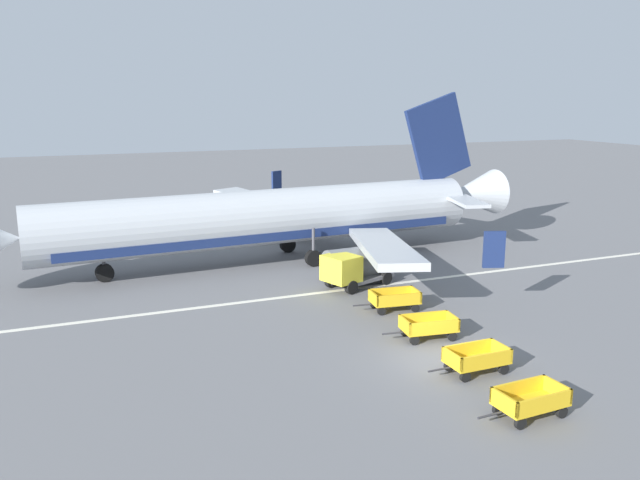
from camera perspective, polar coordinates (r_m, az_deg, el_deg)
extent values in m
plane|color=slate|center=(28.60, 10.49, -10.41)|extent=(220.00, 220.00, 0.00)
cube|color=silver|center=(37.67, 1.42, -4.49)|extent=(120.00, 0.36, 0.01)
cylinder|color=#B2B7BC|center=(43.34, -4.82, 2.02)|extent=(30.16, 5.34, 3.70)
cube|color=navy|center=(43.54, -4.80, 0.71)|extent=(27.15, 4.99, 0.56)
cone|color=#B2B7BC|center=(51.78, 13.23, 4.02)|extent=(4.69, 3.76, 3.52)
cube|color=#B2B7BC|center=(37.88, 5.59, -0.57)|extent=(6.66, 13.14, 1.35)
cube|color=navy|center=(34.05, 15.09, -0.81)|extent=(1.11, 0.54, 1.90)
cylinder|color=slate|center=(38.92, 2.80, -2.21)|extent=(3.31, 2.27, 2.10)
cube|color=#B2B7BC|center=(52.59, -3.85, 3.17)|extent=(7.88, 12.87, 1.35)
cube|color=navy|center=(59.39, -3.85, 5.18)|extent=(1.08, 0.65, 1.90)
cylinder|color=slate|center=(50.97, -4.46, 1.32)|extent=(3.31, 2.27, 2.10)
cube|color=navy|center=(49.31, 10.41, 8.71)|extent=(5.99, 0.69, 6.88)
cube|color=#B2B7BC|center=(47.35, 12.67, 3.40)|extent=(3.07, 5.49, 0.24)
cube|color=#B2B7BC|center=(52.46, 8.36, 4.44)|extent=(3.55, 5.50, 0.24)
cylinder|color=#4C4C51|center=(41.23, -18.55, -1.39)|extent=(0.20, 0.20, 2.04)
cylinder|color=black|center=(41.48, -18.45, -2.76)|extent=(1.12, 0.51, 1.10)
cylinder|color=#4C4C51|center=(42.63, -0.59, -0.28)|extent=(0.20, 0.20, 2.04)
cylinder|color=black|center=(42.87, -0.58, -1.61)|extent=(1.12, 0.51, 1.10)
cylinder|color=#4C4C51|center=(46.56, -2.88, 0.81)|extent=(0.20, 0.20, 2.04)
cylinder|color=black|center=(46.78, -2.86, -0.42)|extent=(1.12, 0.51, 1.10)
cube|color=gold|center=(24.63, 18.04, -13.55)|extent=(2.56, 1.52, 0.08)
cube|color=gold|center=(24.08, 19.18, -13.43)|extent=(2.50, 0.22, 0.55)
cube|color=gold|center=(24.92, 17.06, -12.36)|extent=(2.50, 0.22, 0.55)
cube|color=gold|center=(23.74, 15.92, -13.58)|extent=(0.17, 1.40, 0.55)
cube|color=gold|center=(25.28, 20.13, -12.22)|extent=(0.17, 1.40, 0.55)
cylinder|color=#2D2D33|center=(23.54, 14.72, -14.71)|extent=(1.00, 0.13, 0.08)
cylinder|color=black|center=(23.80, 17.24, -15.16)|extent=(0.45, 0.18, 0.44)
cylinder|color=black|center=(24.53, 15.43, -14.16)|extent=(0.45, 0.18, 0.44)
cylinder|color=black|center=(25.00, 20.52, -14.00)|extent=(0.45, 0.18, 0.44)
cylinder|color=black|center=(25.70, 18.70, -13.10)|extent=(0.45, 0.18, 0.44)
cube|color=gold|center=(27.58, 13.63, -10.37)|extent=(2.51, 1.42, 0.08)
cube|color=gold|center=(26.99, 14.49, -10.22)|extent=(2.50, 0.12, 0.55)
cube|color=gold|center=(27.94, 12.86, -9.32)|extent=(2.50, 0.12, 0.55)
cube|color=gold|center=(26.80, 11.56, -10.23)|extent=(0.11, 1.40, 0.55)
cube|color=gold|center=(28.16, 15.65, -9.31)|extent=(0.11, 1.40, 0.55)
cylinder|color=#2D2D33|center=(26.63, 10.44, -11.17)|extent=(1.00, 0.09, 0.08)
cylinder|color=black|center=(26.75, 12.67, -11.67)|extent=(0.44, 0.16, 0.44)
cylinder|color=black|center=(27.59, 11.30, -10.83)|extent=(0.44, 0.16, 0.44)
cylinder|color=black|center=(27.82, 15.88, -10.88)|extent=(0.44, 0.16, 0.44)
cylinder|color=black|center=(28.62, 14.46, -10.11)|extent=(0.44, 0.16, 0.44)
cube|color=gold|center=(30.77, 9.56, -7.73)|extent=(2.67, 1.72, 0.08)
cube|color=gold|center=(30.11, 10.09, -7.57)|extent=(2.49, 0.44, 0.55)
cube|color=gold|center=(31.22, 9.09, -6.79)|extent=(2.49, 0.44, 0.55)
cube|color=gold|center=(30.21, 7.48, -7.41)|extent=(0.29, 1.40, 0.55)
cube|color=gold|center=(31.15, 11.61, -6.94)|extent=(0.29, 1.40, 0.55)
cylinder|color=#2D2D33|center=(30.12, 6.39, -8.16)|extent=(1.00, 0.21, 0.08)
cylinder|color=black|center=(30.02, 8.33, -8.74)|extent=(0.46, 0.22, 0.44)
cylinder|color=black|center=(30.98, 7.51, -8.02)|extent=(0.46, 0.22, 0.44)
cylinder|color=black|center=(30.77, 11.58, -8.33)|extent=(0.46, 0.22, 0.44)
cylinder|color=black|center=(31.71, 10.68, -7.65)|extent=(0.46, 0.22, 0.44)
cube|color=gold|center=(34.44, 6.60, -5.41)|extent=(2.66, 1.72, 0.08)
cube|color=gold|center=(33.77, 7.01, -5.22)|extent=(2.49, 0.43, 0.55)
cube|color=gold|center=(34.92, 6.22, -4.60)|extent=(2.49, 0.43, 0.55)
cube|color=gold|center=(33.93, 4.71, -5.08)|extent=(0.28, 1.40, 0.55)
cube|color=gold|center=(34.78, 8.46, -4.73)|extent=(0.28, 1.40, 0.55)
cylinder|color=#2D2D33|center=(33.86, 3.74, -5.74)|extent=(1.00, 0.21, 0.08)
cylinder|color=black|center=(33.70, 5.44, -6.25)|extent=(0.46, 0.22, 0.44)
cylinder|color=black|center=(34.70, 4.80, -5.68)|extent=(0.46, 0.22, 0.44)
cylinder|color=black|center=(34.37, 8.39, -5.95)|extent=(0.46, 0.22, 0.44)
cylinder|color=black|center=(35.35, 7.68, -5.40)|extent=(0.46, 0.22, 0.44)
cube|color=slate|center=(38.89, 4.01, -3.21)|extent=(3.55, 2.80, 0.20)
cube|color=yellow|center=(37.33, 1.89, -2.50)|extent=(2.22, 2.35, 1.50)
cube|color=#19232D|center=(36.77, 0.98, -2.49)|extent=(0.60, 1.55, 0.67)
cylinder|color=black|center=(36.99, 2.78, -4.19)|extent=(0.85, 0.54, 0.80)
cylinder|color=black|center=(38.19, 0.99, -3.63)|extent=(0.85, 0.54, 0.80)
cylinder|color=black|center=(38.98, 5.82, -3.36)|extent=(0.85, 0.54, 0.80)
cylinder|color=black|center=(40.11, 4.04, -2.86)|extent=(0.85, 0.54, 0.80)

